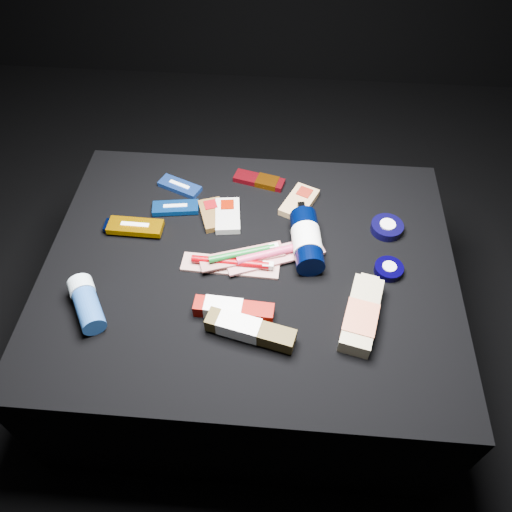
# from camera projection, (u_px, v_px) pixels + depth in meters

# --- Properties ---
(ground) EXTENTS (3.00, 3.00, 0.00)m
(ground) POSITION_uv_depth(u_px,v_px,m) (251.00, 347.00, 1.50)
(ground) COLOR black
(ground) RESTS_ON ground
(cloth_table) EXTENTS (0.98, 0.78, 0.40)m
(cloth_table) POSITION_uv_depth(u_px,v_px,m) (250.00, 310.00, 1.34)
(cloth_table) COLOR black
(cloth_table) RESTS_ON ground
(luna_bar_0) EXTENTS (0.12, 0.09, 0.02)m
(luna_bar_0) POSITION_uv_depth(u_px,v_px,m) (180.00, 186.00, 1.35)
(luna_bar_0) COLOR blue
(luna_bar_0) RESTS_ON cloth_table
(luna_bar_1) EXTENTS (0.12, 0.06, 0.02)m
(luna_bar_1) POSITION_uv_depth(u_px,v_px,m) (176.00, 208.00, 1.30)
(luna_bar_1) COLOR #0D4198
(luna_bar_1) RESTS_ON cloth_table
(luna_bar_2) EXTENTS (0.10, 0.04, 0.01)m
(luna_bar_2) POSITION_uv_depth(u_px,v_px,m) (125.00, 226.00, 1.25)
(luna_bar_2) COLOR black
(luna_bar_2) RESTS_ON cloth_table
(luna_bar_3) EXTENTS (0.14, 0.05, 0.02)m
(luna_bar_3) POSITION_uv_depth(u_px,v_px,m) (135.00, 227.00, 1.25)
(luna_bar_3) COLOR #BB7A00
(luna_bar_3) RESTS_ON cloth_table
(clif_bar_0) EXTENTS (0.09, 0.12, 0.02)m
(clif_bar_0) POSITION_uv_depth(u_px,v_px,m) (213.00, 213.00, 1.29)
(clif_bar_0) COLOR brown
(clif_bar_0) RESTS_ON cloth_table
(clif_bar_1) EXTENTS (0.08, 0.12, 0.02)m
(clif_bar_1) POSITION_uv_depth(u_px,v_px,m) (228.00, 214.00, 1.28)
(clif_bar_1) COLOR beige
(clif_bar_1) RESTS_ON cloth_table
(clif_bar_2) EXTENTS (0.11, 0.14, 0.02)m
(clif_bar_2) POSITION_uv_depth(u_px,v_px,m) (300.00, 201.00, 1.31)
(clif_bar_2) COLOR tan
(clif_bar_2) RESTS_ON cloth_table
(power_bar) EXTENTS (0.14, 0.07, 0.02)m
(power_bar) POSITION_uv_depth(u_px,v_px,m) (262.00, 181.00, 1.37)
(power_bar) COLOR maroon
(power_bar) RESTS_ON cloth_table
(lotion_bottle) EXTENTS (0.09, 0.22, 0.07)m
(lotion_bottle) POSITION_uv_depth(u_px,v_px,m) (307.00, 240.00, 1.19)
(lotion_bottle) COLOR black
(lotion_bottle) RESTS_ON cloth_table
(cream_tin_upper) EXTENTS (0.08, 0.08, 0.02)m
(cream_tin_upper) POSITION_uv_depth(u_px,v_px,m) (387.00, 227.00, 1.25)
(cream_tin_upper) COLOR black
(cream_tin_upper) RESTS_ON cloth_table
(cream_tin_lower) EXTENTS (0.07, 0.07, 0.02)m
(cream_tin_lower) POSITION_uv_depth(u_px,v_px,m) (389.00, 269.00, 1.17)
(cream_tin_lower) COLOR black
(cream_tin_lower) RESTS_ON cloth_table
(bodywash_bottle) EXTENTS (0.11, 0.20, 0.04)m
(bodywash_bottle) POSITION_uv_depth(u_px,v_px,m) (361.00, 316.00, 1.07)
(bodywash_bottle) COLOR tan
(bodywash_bottle) RESTS_ON cloth_table
(deodorant_stick) EXTENTS (0.11, 0.14, 0.06)m
(deodorant_stick) POSITION_uv_depth(u_px,v_px,m) (87.00, 303.00, 1.09)
(deodorant_stick) COLOR #1F498E
(deodorant_stick) RESTS_ON cloth_table
(toothbrush_pack_0) EXTENTS (0.23, 0.06, 0.03)m
(toothbrush_pack_0) POSITION_uv_depth(u_px,v_px,m) (232.00, 264.00, 1.18)
(toothbrush_pack_0) COLOR beige
(toothbrush_pack_0) RESTS_ON cloth_table
(toothbrush_pack_1) EXTENTS (0.24, 0.14, 0.03)m
(toothbrush_pack_1) POSITION_uv_depth(u_px,v_px,m) (276.00, 254.00, 1.19)
(toothbrush_pack_1) COLOR beige
(toothbrush_pack_1) RESTS_ON cloth_table
(toothbrush_pack_2) EXTENTS (0.21, 0.11, 0.02)m
(toothbrush_pack_2) POSITION_uv_depth(u_px,v_px,m) (243.00, 255.00, 1.18)
(toothbrush_pack_2) COLOR #A59F9A
(toothbrush_pack_2) RESTS_ON cloth_table
(toothpaste_carton_red) EXTENTS (0.18, 0.05, 0.03)m
(toothpaste_carton_red) POSITION_uv_depth(u_px,v_px,m) (230.00, 309.00, 1.09)
(toothpaste_carton_red) COLOR #740600
(toothpaste_carton_red) RESTS_ON cloth_table
(toothpaste_carton_green) EXTENTS (0.20, 0.09, 0.04)m
(toothpaste_carton_green) POSITION_uv_depth(u_px,v_px,m) (246.00, 329.00, 1.05)
(toothpaste_carton_green) COLOR #403110
(toothpaste_carton_green) RESTS_ON cloth_table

